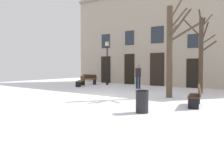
# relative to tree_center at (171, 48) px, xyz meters

# --- Properties ---
(ground_plane) EXTENTS (29.38, 29.38, 0.00)m
(ground_plane) POSITION_rel_tree_center_xyz_m (-3.68, -1.95, -2.62)
(ground_plane) COLOR white
(building_facade) EXTENTS (18.36, 0.60, 8.44)m
(building_facade) POSITION_rel_tree_center_xyz_m (-3.68, 6.30, 1.63)
(building_facade) COLOR tan
(building_facade) RESTS_ON ground
(tree_center) EXTENTS (1.65, 1.77, 5.54)m
(tree_center) POSITION_rel_tree_center_xyz_m (0.00, 0.00, 0.00)
(tree_center) COLOR #4C3D2D
(tree_center) RESTS_ON ground
(tree_right_of_center) EXTENTS (1.99, 1.36, 5.21)m
(tree_right_of_center) POSITION_rel_tree_center_xyz_m (0.66, 2.89, -0.04)
(tree_right_of_center) COLOR #423326
(tree_right_of_center) RESTS_ON ground
(streetlamp) EXTENTS (0.30, 0.30, 3.80)m
(streetlamp) POSITION_rel_tree_center_xyz_m (-7.81, 4.28, -0.29)
(streetlamp) COLOR black
(streetlamp) RESTS_ON ground
(litter_bin) EXTENTS (0.48, 0.48, 0.82)m
(litter_bin) POSITION_rel_tree_center_xyz_m (0.93, -4.49, -2.20)
(litter_bin) COLOR black
(litter_bin) RESTS_ON ground
(bench_back_to_back_right) EXTENTS (1.57, 0.50, 0.88)m
(bench_back_to_back_right) POSITION_rel_tree_center_xyz_m (-9.54, 3.82, -2.16)
(bench_back_to_back_right) COLOR #3D2819
(bench_back_to_back_right) RESTS_ON ground
(bench_by_litter_bin) EXTENTS (0.92, 1.65, 0.94)m
(bench_by_litter_bin) POSITION_rel_tree_center_xyz_m (2.02, -1.94, -2.15)
(bench_by_litter_bin) COLOR #3D2819
(bench_by_litter_bin) RESTS_ON ground
(bench_back_to_back_left) EXTENTS (1.42, 1.77, 0.85)m
(bench_back_to_back_left) POSITION_rel_tree_center_xyz_m (-8.69, 1.99, -2.18)
(bench_back_to_back_left) COLOR brown
(bench_back_to_back_left) RESTS_ON ground
(person_by_shop_door) EXTENTS (0.44, 0.35, 1.76)m
(person_by_shop_door) POSITION_rel_tree_center_xyz_m (-3.85, 2.98, -1.63)
(person_by_shop_door) COLOR black
(person_by_shop_door) RESTS_ON ground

